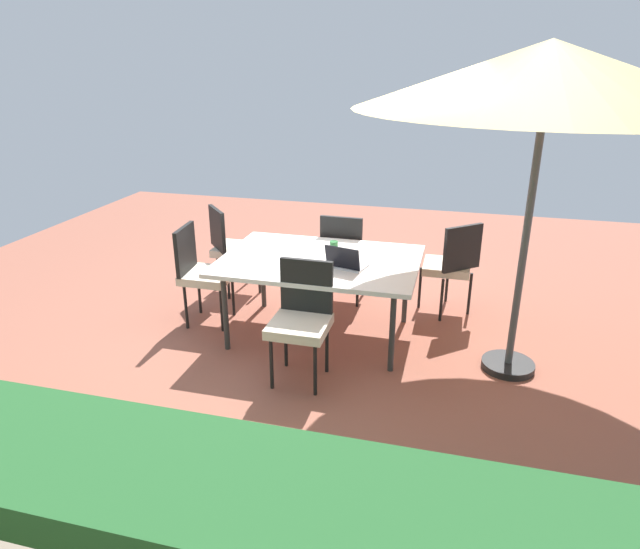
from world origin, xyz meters
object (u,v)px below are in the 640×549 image
chair_southwest (451,263)px  laptop (346,263)px  chair_east (202,270)px  chair_southeast (231,245)px  cup (334,245)px  chair_north (302,316)px  patio_umbrella (548,76)px  chair_south (344,252)px  dining_table (320,264)px

chair_southwest → laptop: 1.34m
chair_southwest → chair_east: 2.48m
chair_southeast → cup: (-1.28, 0.49, 0.26)m
chair_north → cup: 1.07m
patio_umbrella → chair_east: 3.42m
chair_southwest → cup: chair_southwest is taller
patio_umbrella → chair_south: patio_umbrella is taller
chair_north → laptop: laptop is taller
chair_south → chair_east: size_ratio=1.00×
dining_table → chair_east: 1.20m
chair_north → chair_south: bearing=90.6°
chair_southwest → cup: size_ratio=12.07×
patio_umbrella → laptop: size_ratio=7.48×
chair_southwest → chair_south: bearing=-43.6°
chair_south → chair_southwest: same height
dining_table → chair_east: (1.19, 0.01, -0.17)m
chair_east → chair_southeast: size_ratio=1.00×
chair_southwest → cup: bearing=-16.1°
patio_umbrella → chair_north: (1.67, 0.56, -1.81)m
cup → laptop: bearing=115.2°
dining_table → chair_east: chair_east is taller
laptop → chair_southwest: bearing=-117.5°
chair_east → cup: chair_east is taller
dining_table → cup: (-0.06, -0.29, 0.09)m
chair_southeast → chair_north: bearing=177.6°
dining_table → patio_umbrella: size_ratio=0.65×
chair_east → cup: bearing=-82.2°
chair_southeast → chair_east: bearing=139.9°
chair_southeast → chair_north: same height
chair_south → chair_southwest: size_ratio=1.00×
chair_southwest → dining_table: bearing=-6.6°
chair_southeast → laptop: (-1.49, 0.95, 0.27)m
chair_southeast → laptop: 1.79m
cup → dining_table: bearing=78.0°
chair_southeast → cup: bearing=-152.9°
chair_east → chair_south: bearing=-60.8°
chair_southwest → chair_north: 1.91m
patio_umbrella → chair_southeast: (2.93, -0.97, -1.81)m
chair_north → laptop: bearing=68.9°
patio_umbrella → chair_southeast: patio_umbrella is taller
chair_southwest → chair_southeast: same height
patio_umbrella → chair_southwest: bearing=-60.7°
patio_umbrella → chair_southeast: 3.57m
chair_north → laptop: size_ratio=2.64×
dining_table → chair_north: bearing=93.5°
chair_south → chair_east: same height
chair_southwest → laptop: size_ratio=2.64×
chair_southeast → chair_north: size_ratio=1.00×
patio_umbrella → laptop: (1.43, -0.02, -1.54)m
patio_umbrella → chair_southwest: 2.14m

